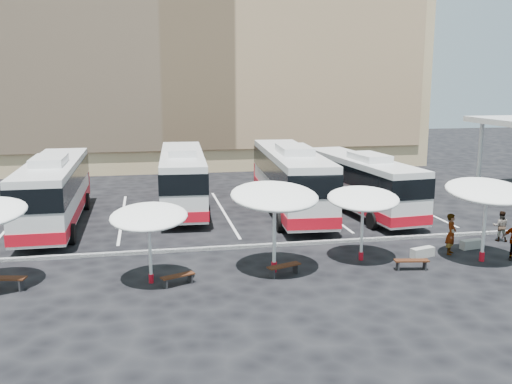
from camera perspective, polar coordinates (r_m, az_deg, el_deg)
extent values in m
plane|color=black|center=(26.87, -0.88, -5.92)|extent=(120.00, 120.00, 0.00)
cube|color=tan|center=(57.63, -6.74, 15.73)|extent=(42.00, 18.00, 25.00)
cube|color=tan|center=(48.55, -5.87, 16.01)|extent=(40.00, 0.30, 20.00)
cylinder|color=silver|center=(45.77, 21.50, 3.53)|extent=(0.30, 0.30, 4.80)
cube|color=black|center=(27.32, -1.06, -5.46)|extent=(34.00, 0.25, 0.15)
cube|color=white|center=(35.02, -23.08, -2.75)|extent=(0.15, 12.00, 0.01)
cube|color=white|center=(34.24, -13.22, -2.43)|extent=(0.15, 12.00, 0.01)
cube|color=white|center=(34.50, -3.22, -2.04)|extent=(0.15, 12.00, 0.01)
cube|color=white|center=(35.78, 6.35, -1.61)|extent=(0.15, 12.00, 0.01)
cube|color=white|center=(37.97, 15.03, -1.18)|extent=(0.15, 12.00, 0.01)
cube|color=silver|center=(33.03, -19.54, 0.25)|extent=(2.60, 12.28, 3.07)
cube|color=black|center=(32.93, -19.61, 1.29)|extent=(2.66, 12.35, 1.13)
cube|color=red|center=(33.25, -19.41, -1.66)|extent=(2.66, 12.35, 0.56)
cube|color=red|center=(39.15, -18.21, 0.83)|extent=(2.62, 0.21, 1.43)
cube|color=silver|center=(31.76, -20.00, 2.98)|extent=(1.65, 3.07, 0.41)
cylinder|color=black|center=(36.99, -20.57, -1.05)|extent=(0.36, 1.02, 1.02)
cylinder|color=black|center=(36.65, -16.63, -0.90)|extent=(0.36, 1.02, 1.02)
cylinder|color=black|center=(29.65, -22.90, -4.15)|extent=(0.36, 1.02, 1.02)
cylinder|color=black|center=(29.22, -17.98, -4.02)|extent=(0.36, 1.02, 1.02)
cube|color=silver|center=(35.55, -7.35, 1.51)|extent=(3.17, 12.24, 3.03)
cube|color=black|center=(35.46, -7.38, 2.48)|extent=(3.24, 12.31, 1.11)
cube|color=red|center=(35.76, -7.31, -0.25)|extent=(3.24, 12.31, 0.56)
cube|color=red|center=(41.66, -7.43, 1.88)|extent=(2.59, 0.34, 1.41)
cube|color=silver|center=(34.30, -7.41, 4.06)|extent=(1.78, 3.11, 0.40)
cylinder|color=black|center=(39.30, -9.20, 0.22)|extent=(0.41, 1.03, 1.01)
cylinder|color=black|center=(39.32, -5.52, 0.32)|extent=(0.41, 1.03, 1.01)
cylinder|color=black|center=(31.90, -9.47, -2.36)|extent=(0.41, 1.03, 1.01)
cylinder|color=black|center=(31.92, -4.93, -2.24)|extent=(0.41, 1.03, 1.01)
cube|color=silver|center=(34.17, 3.46, 1.42)|extent=(3.51, 13.11, 3.24)
cube|color=black|center=(34.07, 3.48, 2.49)|extent=(3.58, 13.18, 1.19)
cube|color=red|center=(34.40, 3.44, -0.53)|extent=(3.58, 13.18, 0.59)
cube|color=red|center=(40.60, 1.74, 1.85)|extent=(2.77, 0.39, 1.51)
cube|color=silver|center=(32.86, 3.85, 4.26)|extent=(1.93, 3.34, 0.43)
cylinder|color=black|center=(37.91, 0.36, 0.01)|extent=(0.45, 1.10, 1.08)
cylinder|color=black|center=(38.36, 4.36, 0.12)|extent=(0.45, 1.10, 1.08)
cylinder|color=black|center=(30.10, 2.44, -2.97)|extent=(0.45, 1.10, 1.08)
cylinder|color=black|center=(30.67, 7.42, -2.79)|extent=(0.45, 1.10, 1.08)
cube|color=silver|center=(34.74, 10.44, 1.01)|extent=(3.51, 11.66, 2.87)
cube|color=black|center=(34.65, 10.47, 1.95)|extent=(3.58, 11.72, 1.05)
cube|color=red|center=(34.94, 10.38, -0.69)|extent=(3.58, 11.72, 0.53)
cube|color=red|center=(39.98, 6.68, 1.41)|extent=(2.46, 0.43, 1.34)
cube|color=silver|center=(33.66, 11.27, 3.46)|extent=(1.81, 3.01, 0.38)
cylinder|color=black|center=(37.48, 6.42, -0.29)|extent=(0.43, 0.99, 0.96)
cylinder|color=black|center=(38.47, 9.70, -0.08)|extent=(0.43, 0.99, 0.96)
cylinder|color=black|center=(31.17, 11.57, -2.81)|extent=(0.43, 0.99, 0.96)
cylinder|color=black|center=(32.35, 15.31, -2.47)|extent=(0.43, 0.99, 0.96)
cylinder|color=silver|center=(22.81, -10.54, -5.77)|extent=(0.14, 0.14, 2.66)
cylinder|color=red|center=(23.17, -10.44, -8.50)|extent=(0.22, 0.22, 0.35)
ellipsoid|color=white|center=(22.45, -10.67, -2.41)|extent=(3.48, 3.51, 0.91)
cylinder|color=silver|center=(23.62, 1.84, -4.31)|extent=(0.17, 0.17, 3.19)
cylinder|color=red|center=(24.03, 1.82, -7.49)|extent=(0.26, 0.26, 0.43)
ellipsoid|color=white|center=(23.23, 1.87, -0.39)|extent=(4.05, 4.09, 1.09)
cylinder|color=silver|center=(25.61, 10.55, -3.76)|extent=(0.15, 0.15, 2.77)
cylinder|color=red|center=(25.95, 10.46, -6.31)|extent=(0.24, 0.24, 0.37)
ellipsoid|color=white|center=(25.29, 10.67, -0.63)|extent=(3.73, 3.77, 0.95)
cylinder|color=silver|center=(26.93, 21.86, -3.27)|extent=(0.16, 0.16, 3.12)
cylinder|color=red|center=(27.28, 21.65, -6.01)|extent=(0.25, 0.25, 0.42)
ellipsoid|color=white|center=(26.59, 22.11, 0.10)|extent=(3.80, 3.85, 1.07)
cube|color=black|center=(23.96, -23.92, -7.88)|extent=(1.72, 0.78, 0.07)
cube|color=black|center=(23.77, -22.40, -8.56)|extent=(0.15, 0.43, 0.44)
cube|color=black|center=(22.67, -7.83, -8.29)|extent=(1.39, 0.87, 0.05)
cube|color=black|center=(22.52, -9.07, -9.02)|extent=(0.19, 0.34, 0.36)
cube|color=black|center=(22.97, -6.59, -8.54)|extent=(0.19, 0.34, 0.36)
cube|color=black|center=(23.54, 2.82, -7.37)|extent=(1.51, 0.88, 0.06)
cube|color=black|center=(23.31, 1.61, -8.14)|extent=(0.18, 0.37, 0.39)
cube|color=black|center=(23.93, 3.99, -7.64)|extent=(0.18, 0.37, 0.39)
cube|color=black|center=(25.05, 15.29, -6.62)|extent=(1.49, 0.60, 0.06)
cube|color=black|center=(24.95, 13.98, -7.16)|extent=(0.11, 0.37, 0.39)
cube|color=black|center=(25.29, 16.53, -7.05)|extent=(0.11, 0.37, 0.39)
cube|color=gray|center=(27.02, 16.31, -5.81)|extent=(1.21, 0.68, 0.43)
cube|color=gray|center=(29.06, 20.76, -4.90)|extent=(1.17, 0.55, 0.42)
imported|color=black|center=(27.65, 18.94, -3.99)|extent=(0.79, 0.82, 1.90)
imported|color=black|center=(30.76, 23.33, -3.16)|extent=(0.93, 0.86, 1.53)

